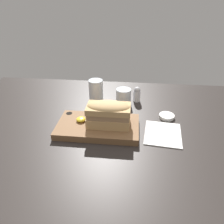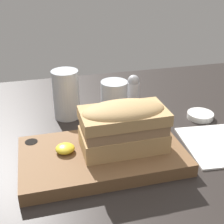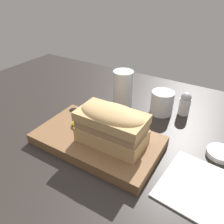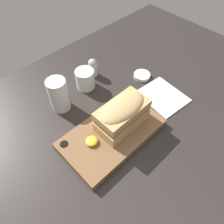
{
  "view_description": "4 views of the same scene",
  "coord_description": "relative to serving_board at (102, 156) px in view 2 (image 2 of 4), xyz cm",
  "views": [
    {
      "loc": [
        7.82,
        -71.73,
        54.06
      ],
      "look_at": [
        -0.21,
        3.55,
        10.01
      ],
      "focal_mm": 35.0,
      "sensor_mm": 36.0,
      "label": 1
    },
    {
      "loc": [
        -17.47,
        -50.04,
        40.68
      ],
      "look_at": [
        -2.94,
        5.83,
        11.49
      ],
      "focal_mm": 50.0,
      "sensor_mm": 36.0,
      "label": 2
    },
    {
      "loc": [
        21.41,
        -35.19,
        41.23
      ],
      "look_at": [
        -3.5,
        5.9,
        11.21
      ],
      "focal_mm": 35.0,
      "sensor_mm": 36.0,
      "label": 3
    },
    {
      "loc": [
        -33.56,
        -26.3,
        63.67
      ],
      "look_at": [
        -2.71,
        5.66,
        9.07
      ],
      "focal_mm": 35.0,
      "sensor_mm": 36.0,
      "label": 4
    }
  ],
  "objects": [
    {
      "name": "dining_table",
      "position": [
        5.99,
        -2.39,
        -2.39
      ],
      "size": [
        154.51,
        109.69,
        2.0
      ],
      "color": "#282321",
      "rests_on": "ground"
    },
    {
      "name": "serving_board",
      "position": [
        0.0,
        0.0,
        0.0
      ],
      "size": [
        33.49,
        19.22,
        2.83
      ],
      "color": "brown",
      "rests_on": "dining_table"
    },
    {
      "name": "sandwich",
      "position": [
        4.54,
        -0.07,
        6.86
      ],
      "size": [
        17.27,
        9.36,
        10.2
      ],
      "rotation": [
        0.0,
        0.0,
        0.01
      ],
      "color": "tan",
      "rests_on": "serving_board"
    },
    {
      "name": "mustard_dollop",
      "position": [
        -7.34,
        1.35,
        2.16
      ],
      "size": [
        3.91,
        3.91,
        1.56
      ],
      "color": "yellow",
      "rests_on": "serving_board"
    },
    {
      "name": "water_glass",
      "position": [
        -4.38,
        22.12,
        4.15
      ],
      "size": [
        6.85,
        6.85,
        12.8
      ],
      "color": "silver",
      "rests_on": "dining_table"
    },
    {
      "name": "wine_glass",
      "position": [
        9.11,
        24.37,
        2.08
      ],
      "size": [
        7.41,
        7.41,
        7.74
      ],
      "color": "silver",
      "rests_on": "dining_table"
    },
    {
      "name": "napkin",
      "position": [
        26.63,
        -0.67,
        -1.19
      ],
      "size": [
        15.92,
        18.16,
        0.4
      ],
      "rotation": [
        0.0,
        0.0,
        -0.1
      ],
      "color": "white",
      "rests_on": "dining_table"
    },
    {
      "name": "salt_shaker",
      "position": [
        15.74,
        27.56,
        2.61
      ],
      "size": [
        3.58,
        3.58,
        7.89
      ],
      "color": "white",
      "rests_on": "dining_table"
    },
    {
      "name": "condiment_dish",
      "position": [
        29.52,
        12.42,
        -0.65
      ],
      "size": [
        6.83,
        6.83,
        1.47
      ],
      "color": "white",
      "rests_on": "dining_table"
    }
  ]
}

